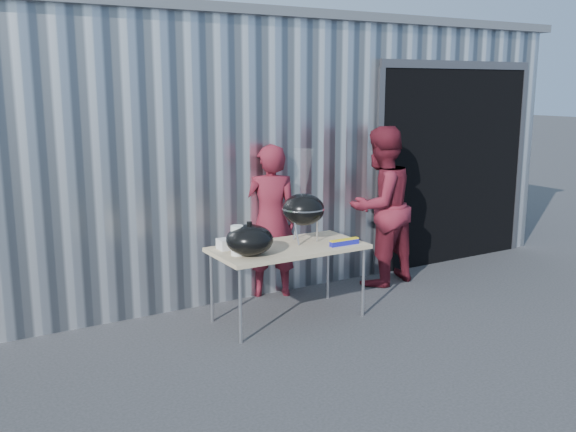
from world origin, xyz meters
TOP-DOWN VIEW (x-y plane):
  - ground at (0.00, 0.00)m, footprint 80.00×80.00m
  - building at (0.92, 4.59)m, footprint 8.20×6.20m
  - folding_table at (0.33, 0.91)m, footprint 1.50×0.75m
  - kettle_grill at (0.54, 0.97)m, footprint 0.43×0.43m
  - grill_lid at (-0.15, 0.81)m, footprint 0.44×0.44m
  - paper_towels at (-0.25, 0.86)m, footprint 0.12×0.12m
  - white_tub at (-0.22, 1.11)m, footprint 0.20×0.15m
  - foil_box at (0.82, 0.66)m, footprint 0.32×0.05m
  - person_cook at (0.55, 1.65)m, footprint 0.72×0.61m
  - person_bystander at (1.86, 1.39)m, footprint 1.00×0.84m

SIDE VIEW (x-z plane):
  - ground at x=0.00m, z-range 0.00..0.00m
  - folding_table at x=0.33m, z-range 0.33..1.08m
  - foil_box at x=0.82m, z-range 0.75..0.81m
  - white_tub at x=-0.22m, z-range 0.75..0.85m
  - person_cook at x=0.55m, z-range 0.00..1.68m
  - paper_towels at x=-0.25m, z-range 0.75..1.03m
  - grill_lid at x=-0.15m, z-range 0.74..1.05m
  - person_bystander at x=1.86m, z-range 0.00..1.85m
  - kettle_grill at x=0.54m, z-range 0.70..1.64m
  - building at x=0.92m, z-range -0.01..3.09m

